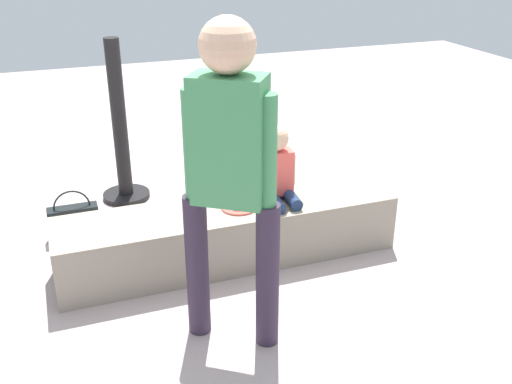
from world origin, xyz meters
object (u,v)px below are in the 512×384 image
adult_standing (230,161)px  water_bottle_near_gift (326,194)px  gift_bag (261,200)px  child_seated (277,168)px  cake_plate (239,205)px  handbag_black_leather (74,221)px  cake_box_white (209,176)px

adult_standing → water_bottle_near_gift: size_ratio=7.01×
gift_bag → adult_standing: bearing=-116.4°
child_seated → gift_bag: (0.08, 0.48, -0.45)m
cake_plate → water_bottle_near_gift: 1.03m
gift_bag → handbag_black_leather: (-1.30, 0.14, -0.00)m
cake_plate → handbag_black_leather: size_ratio=0.65×
adult_standing → cake_plate: adult_standing is taller
child_seated → cake_plate: (-0.26, -0.04, -0.19)m
gift_bag → water_bottle_near_gift: 0.51m
adult_standing → cake_plate: size_ratio=7.23×
child_seated → cake_box_white: bearing=95.2°
gift_bag → handbag_black_leather: bearing=173.8°
gift_bag → cake_box_white: 0.76m
adult_standing → handbag_black_leather: (-0.69, 1.38, -0.86)m
cake_plate → cake_box_white: bearing=83.1°
handbag_black_leather → child_seated: bearing=-27.0°
cake_plate → gift_bag: 0.68m
gift_bag → cake_box_white: bearing=104.5°
child_seated → cake_box_white: (-0.11, 1.21, -0.52)m
adult_standing → cake_box_white: (0.43, 1.97, -0.92)m
water_bottle_near_gift → gift_bag: bearing=176.9°
cake_plate → gift_bag: size_ratio=0.78×
child_seated → adult_standing: size_ratio=0.30×
adult_standing → child_seated: bearing=54.6°
child_seated → water_bottle_near_gift: size_ratio=2.09×
cake_box_white → handbag_black_leather: bearing=-152.2°
cake_box_white → adult_standing: bearing=-102.3°
cake_plate → adult_standing: bearing=-111.1°
water_bottle_near_gift → handbag_black_leather: handbag_black_leather is taller
cake_plate → water_bottle_near_gift: cake_plate is taller
adult_standing → cake_box_white: size_ratio=4.96×
child_seated → gift_bag: child_seated is taller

